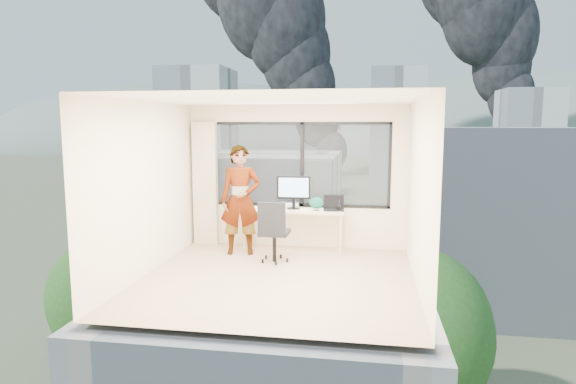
% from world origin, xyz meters
% --- Properties ---
extents(floor, '(4.00, 4.00, 0.01)m').
position_xyz_m(floor, '(0.00, 0.00, 0.00)').
color(floor, tan).
rests_on(floor, ground).
extents(ceiling, '(4.00, 4.00, 0.01)m').
position_xyz_m(ceiling, '(0.00, 0.00, 2.60)').
color(ceiling, white).
rests_on(ceiling, ground).
extents(wall_front, '(4.00, 0.01, 2.60)m').
position_xyz_m(wall_front, '(0.00, -2.00, 1.30)').
color(wall_front, '#F5E3BD').
rests_on(wall_front, ground).
extents(wall_left, '(0.01, 4.00, 2.60)m').
position_xyz_m(wall_left, '(-2.00, 0.00, 1.30)').
color(wall_left, '#F5E3BD').
rests_on(wall_left, ground).
extents(wall_right, '(0.01, 4.00, 2.60)m').
position_xyz_m(wall_right, '(2.00, 0.00, 1.30)').
color(wall_right, '#F5E3BD').
rests_on(wall_right, ground).
extents(window_wall, '(3.30, 0.16, 1.55)m').
position_xyz_m(window_wall, '(0.05, 2.00, 1.52)').
color(window_wall, black).
rests_on(window_wall, ground).
extents(curtain, '(0.45, 0.14, 2.30)m').
position_xyz_m(curtain, '(-1.72, 1.88, 1.15)').
color(curtain, beige).
rests_on(curtain, floor).
extents(desk, '(1.80, 0.60, 0.75)m').
position_xyz_m(desk, '(0.00, 1.66, 0.38)').
color(desk, beige).
rests_on(desk, floor).
extents(chair, '(0.54, 0.54, 1.05)m').
position_xyz_m(chair, '(-0.20, 0.87, 0.52)').
color(chair, black).
rests_on(chair, floor).
extents(person, '(0.77, 0.58, 1.90)m').
position_xyz_m(person, '(-0.88, 1.29, 0.95)').
color(person, '#2D2D33').
rests_on(person, floor).
extents(monitor, '(0.61, 0.15, 0.60)m').
position_xyz_m(monitor, '(-0.02, 1.72, 1.05)').
color(monitor, black).
rests_on(monitor, desk).
extents(game_console, '(0.34, 0.29, 0.08)m').
position_xyz_m(game_console, '(-0.11, 1.87, 0.79)').
color(game_console, white).
rests_on(game_console, desk).
extents(laptop, '(0.40, 0.42, 0.24)m').
position_xyz_m(laptop, '(0.71, 1.66, 0.87)').
color(laptop, black).
rests_on(laptop, desk).
extents(cellphone, '(0.12, 0.08, 0.01)m').
position_xyz_m(cellphone, '(0.41, 1.59, 0.76)').
color(cellphone, black).
rests_on(cellphone, desk).
extents(pen_cup, '(0.08, 0.08, 0.09)m').
position_xyz_m(pen_cup, '(0.80, 1.62, 0.80)').
color(pen_cup, black).
rests_on(pen_cup, desk).
extents(handbag, '(0.28, 0.19, 0.20)m').
position_xyz_m(handbag, '(0.39, 1.83, 0.85)').
color(handbag, '#0E5442').
rests_on(handbag, desk).
extents(exterior_ground, '(400.00, 400.00, 0.04)m').
position_xyz_m(exterior_ground, '(0.00, 120.00, -14.00)').
color(exterior_ground, '#515B3D').
rests_on(exterior_ground, ground).
extents(near_bldg_a, '(16.00, 12.00, 14.00)m').
position_xyz_m(near_bldg_a, '(-9.00, 30.00, -7.00)').
color(near_bldg_a, beige).
rests_on(near_bldg_a, exterior_ground).
extents(near_bldg_b, '(14.00, 13.00, 16.00)m').
position_xyz_m(near_bldg_b, '(12.00, 38.00, -6.00)').
color(near_bldg_b, silver).
rests_on(near_bldg_b, exterior_ground).
extents(far_tower_a, '(14.00, 14.00, 28.00)m').
position_xyz_m(far_tower_a, '(-35.00, 95.00, 0.00)').
color(far_tower_a, silver).
rests_on(far_tower_a, exterior_ground).
extents(far_tower_b, '(13.00, 13.00, 30.00)m').
position_xyz_m(far_tower_b, '(8.00, 120.00, 1.00)').
color(far_tower_b, silver).
rests_on(far_tower_b, exterior_ground).
extents(far_tower_c, '(15.00, 15.00, 26.00)m').
position_xyz_m(far_tower_c, '(45.00, 140.00, -1.00)').
color(far_tower_c, silver).
rests_on(far_tower_c, exterior_ground).
extents(far_tower_d, '(16.00, 14.00, 22.00)m').
position_xyz_m(far_tower_d, '(-60.00, 150.00, -3.00)').
color(far_tower_d, silver).
rests_on(far_tower_d, exterior_ground).
extents(hill_a, '(288.00, 216.00, 90.00)m').
position_xyz_m(hill_a, '(-120.00, 320.00, -14.00)').
color(hill_a, slate).
rests_on(hill_a, exterior_ground).
extents(hill_b, '(300.00, 220.00, 96.00)m').
position_xyz_m(hill_b, '(100.00, 320.00, -14.00)').
color(hill_b, slate).
rests_on(hill_b, exterior_ground).
extents(tree_a, '(7.00, 7.00, 8.00)m').
position_xyz_m(tree_a, '(-16.00, 22.00, -10.00)').
color(tree_a, '#254F1A').
rests_on(tree_a, exterior_ground).
extents(tree_b, '(7.60, 7.60, 9.00)m').
position_xyz_m(tree_b, '(4.00, 18.00, -9.50)').
color(tree_b, '#254F1A').
rests_on(tree_b, exterior_ground).
extents(smoke_plume_a, '(40.00, 24.00, 90.00)m').
position_xyz_m(smoke_plume_a, '(-10.00, 150.00, 39.00)').
color(smoke_plume_a, black).
rests_on(smoke_plume_a, exterior_ground).
extents(smoke_plume_b, '(30.00, 18.00, 70.00)m').
position_xyz_m(smoke_plume_b, '(55.00, 170.00, 27.00)').
color(smoke_plume_b, black).
rests_on(smoke_plume_b, exterior_ground).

